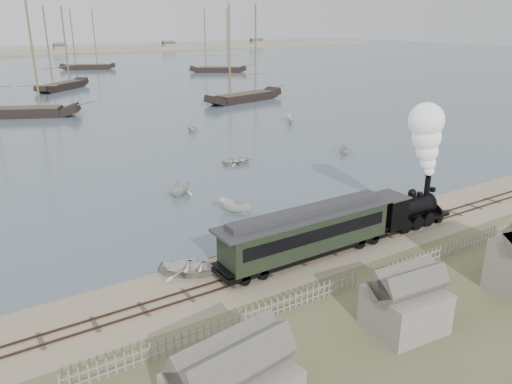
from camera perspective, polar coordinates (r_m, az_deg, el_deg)
ground at (r=37.83m, az=0.61°, el=-7.50°), size 600.00×600.00×0.00m
rail_track at (r=36.34m, az=2.35°, el=-8.64°), size 120.00×1.80×0.16m
picket_fence_west at (r=29.77m, az=-2.61°, el=-15.67°), size 19.00×0.10×1.20m
picket_fence_east at (r=41.03m, az=21.55°, el=-6.72°), size 15.00×0.10×1.20m
shed_mid at (r=31.24m, az=16.44°, el=-14.69°), size 4.00×3.50×3.60m
locomotive at (r=44.28m, az=18.51°, el=2.05°), size 8.17×3.05×10.19m
passenger_coach at (r=36.85m, az=5.86°, el=-4.51°), size 14.69×2.83×3.57m
beached_dinghy at (r=35.69m, az=-7.46°, el=-8.60°), size 5.08×5.37×0.91m
rowboat_1 at (r=50.90m, az=-8.72°, el=0.62°), size 4.17×4.36×1.79m
rowboat_2 at (r=45.62m, az=-2.43°, el=-1.69°), size 3.65×2.99×1.35m
rowboat_3 at (r=61.53m, az=-2.14°, el=3.61°), size 2.97×3.96×0.78m
rowboat_4 at (r=67.02m, az=10.06°, el=4.98°), size 3.78×3.62×1.54m
rowboat_5 at (r=86.66m, az=3.93°, el=8.40°), size 3.86×3.08×1.42m
rowboat_7 at (r=79.72m, az=-7.35°, el=7.33°), size 2.95×2.64×1.40m
schooner_2 at (r=99.83m, az=-26.07°, el=13.38°), size 20.55×12.69×20.00m
schooner_3 at (r=135.75m, az=-21.69°, el=15.03°), size 15.82×14.80×20.00m
schooner_4 at (r=108.20m, az=-1.37°, el=15.57°), size 20.09×8.72×20.00m
schooner_5 at (r=169.22m, az=-4.44°, el=16.85°), size 18.30×12.94×20.00m
schooner_8 at (r=187.67m, az=-18.97°, el=16.15°), size 18.74×10.20×20.00m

